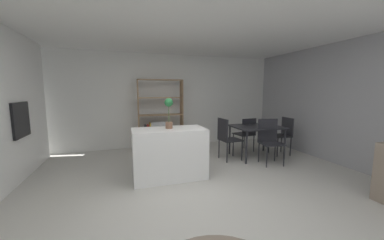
% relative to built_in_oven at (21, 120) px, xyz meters
% --- Properties ---
extents(ground_plane, '(9.35, 9.35, 0.00)m').
position_rel_built_in_oven_xyz_m(ground_plane, '(2.69, -1.51, -1.07)').
color(ground_plane, beige).
extents(ceiling_slab, '(6.80, 6.42, 0.06)m').
position_rel_built_in_oven_xyz_m(ceiling_slab, '(2.69, -1.51, 1.54)').
color(ceiling_slab, white).
rests_on(ceiling_slab, ground_plane).
extents(back_partition, '(6.80, 0.06, 2.58)m').
position_rel_built_in_oven_xyz_m(back_partition, '(2.69, 1.67, 0.22)').
color(back_partition, silver).
rests_on(back_partition, ground_plane).
extents(right_partition_gray, '(0.06, 6.42, 2.58)m').
position_rel_built_in_oven_xyz_m(right_partition_gray, '(6.07, -1.51, 0.22)').
color(right_partition_gray, '#9E9EA3').
rests_on(right_partition_gray, ground_plane).
extents(built_in_oven, '(0.06, 0.62, 0.61)m').
position_rel_built_in_oven_xyz_m(built_in_oven, '(0.00, 0.00, 0.00)').
color(built_in_oven, black).
rests_on(built_in_oven, ground_plane).
extents(kitchen_island, '(1.28, 0.65, 0.90)m').
position_rel_built_in_oven_xyz_m(kitchen_island, '(2.46, -0.70, -0.62)').
color(kitchen_island, white).
rests_on(kitchen_island, ground_plane).
extents(potted_plant_on_island, '(0.15, 0.15, 0.54)m').
position_rel_built_in_oven_xyz_m(potted_plant_on_island, '(2.46, -0.67, 0.15)').
color(potted_plant_on_island, brown).
rests_on(potted_plant_on_island, kitchen_island).
extents(open_bookshelf, '(1.18, 0.30, 1.86)m').
position_rel_built_in_oven_xyz_m(open_bookshelf, '(2.60, 1.34, -0.26)').
color(open_bookshelf, '#997551').
rests_on(open_bookshelf, ground_plane).
extents(dining_table, '(1.11, 0.89, 0.74)m').
position_rel_built_in_oven_xyz_m(dining_table, '(4.68, -0.07, -0.40)').
color(dining_table, '#232328').
rests_on(dining_table, ground_plane).
extents(dining_chair_window_side, '(0.45, 0.44, 0.91)m').
position_rel_built_in_oven_xyz_m(dining_chair_window_side, '(5.45, -0.08, -0.52)').
color(dining_chair_window_side, '#232328').
rests_on(dining_chair_window_side, ground_plane).
extents(dining_chair_near, '(0.50, 0.47, 0.96)m').
position_rel_built_in_oven_xyz_m(dining_chair_near, '(4.69, -0.54, -0.51)').
color(dining_chair_near, '#232328').
rests_on(dining_chair_near, ground_plane).
extents(dining_chair_island_side, '(0.48, 0.45, 0.95)m').
position_rel_built_in_oven_xyz_m(dining_chair_island_side, '(3.90, -0.08, -0.51)').
color(dining_chair_island_side, '#232328').
rests_on(dining_chair_island_side, ground_plane).
extents(dining_chair_far, '(0.47, 0.50, 0.88)m').
position_rel_built_in_oven_xyz_m(dining_chair_far, '(4.69, 0.40, -0.55)').
color(dining_chair_far, '#232328').
rests_on(dining_chair_far, ground_plane).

